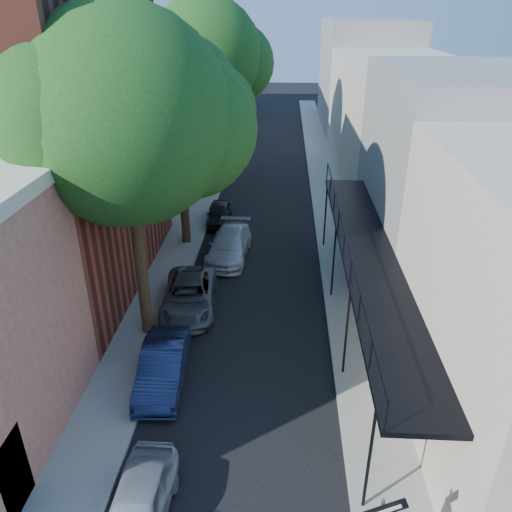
# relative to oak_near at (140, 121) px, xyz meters

# --- Properties ---
(road_surface) EXTENTS (6.00, 64.00, 0.01)m
(road_surface) POSITION_rel_oak_near_xyz_m (3.37, 19.74, -7.87)
(road_surface) COLOR black
(road_surface) RESTS_ON ground
(sidewalk_left) EXTENTS (2.00, 64.00, 0.12)m
(sidewalk_left) POSITION_rel_oak_near_xyz_m (-0.63, 19.74, -7.82)
(sidewalk_left) COLOR gray
(sidewalk_left) RESTS_ON ground
(sidewalk_right) EXTENTS (2.00, 64.00, 0.12)m
(sidewalk_right) POSITION_rel_oak_near_xyz_m (7.37, 19.74, -7.82)
(sidewalk_right) COLOR gray
(sidewalk_right) RESTS_ON ground
(buildings_left) EXTENTS (10.10, 59.10, 12.00)m
(buildings_left) POSITION_rel_oak_near_xyz_m (-5.93, 18.50, -2.94)
(buildings_left) COLOR tan
(buildings_left) RESTS_ON ground
(buildings_right) EXTENTS (9.80, 55.00, 10.00)m
(buildings_right) POSITION_rel_oak_near_xyz_m (12.36, 19.23, -3.45)
(buildings_right) COLOR beige
(buildings_right) RESTS_ON ground
(oak_near) EXTENTS (7.48, 6.80, 11.42)m
(oak_near) POSITION_rel_oak_near_xyz_m (0.00, 0.00, 0.00)
(oak_near) COLOR #312313
(oak_near) RESTS_ON ground
(oak_mid) EXTENTS (6.60, 6.00, 10.20)m
(oak_mid) POSITION_rel_oak_near_xyz_m (-0.05, 7.97, -0.82)
(oak_mid) COLOR #312313
(oak_mid) RESTS_ON ground
(oak_far) EXTENTS (7.70, 7.00, 11.90)m
(oak_far) POSITION_rel_oak_near_xyz_m (0.01, 17.01, 0.38)
(oak_far) COLOR #312313
(oak_far) RESTS_ON ground
(parked_car_a) EXTENTS (1.48, 3.55, 1.20)m
(parked_car_a) POSITION_rel_oak_near_xyz_m (1.30, -7.98, -7.28)
(parked_car_a) COLOR #9199A1
(parked_car_a) RESTS_ON ground
(parked_car_b) EXTENTS (1.58, 3.97, 1.28)m
(parked_car_b) POSITION_rel_oak_near_xyz_m (0.77, -2.96, -7.24)
(parked_car_b) COLOR #151F44
(parked_car_b) RESTS_ON ground
(parked_car_c) EXTENTS (2.42, 4.61, 1.24)m
(parked_car_c) POSITION_rel_oak_near_xyz_m (0.83, 1.52, -7.26)
(parked_car_c) COLOR #53545A
(parked_car_c) RESTS_ON ground
(parked_car_d) EXTENTS (2.10, 4.61, 1.31)m
(parked_car_d) POSITION_rel_oak_near_xyz_m (1.97, 6.30, -7.22)
(parked_car_d) COLOR #BCBCC0
(parked_car_d) RESTS_ON ground
(parked_car_e) EXTENTS (1.54, 3.42, 1.14)m
(parked_car_e) POSITION_rel_oak_near_xyz_m (0.95, 10.57, -7.31)
(parked_car_e) COLOR black
(parked_car_e) RESTS_ON ground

